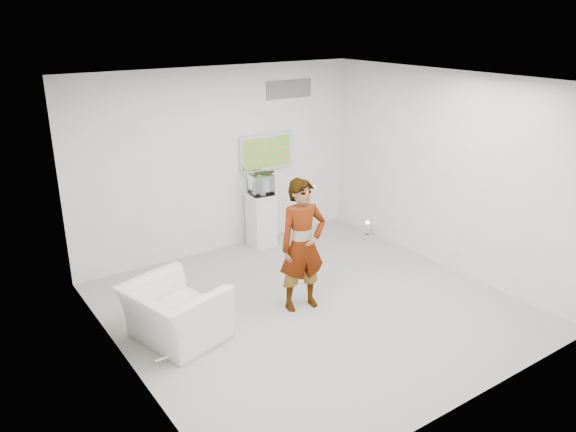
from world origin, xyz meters
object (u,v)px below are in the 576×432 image
object	(u,v)px
person	(302,245)
floor_uplight	(367,229)
tv	(266,152)
pedestal	(261,220)
armchair	(175,313)

from	to	relation	value
person	floor_uplight	world-z (taller)	person
tv	pedestal	distance (m)	1.15
armchair	floor_uplight	size ratio (longest dim) A/B	3.98
armchair	floor_uplight	xyz separation A→B (m)	(4.19, 1.19, -0.22)
pedestal	floor_uplight	bearing A→B (deg)	-22.95
person	pedestal	world-z (taller)	person
floor_uplight	person	bearing A→B (deg)	-150.27
armchair	pedestal	bearing A→B (deg)	-66.01
armchair	person	bearing A→B (deg)	-111.24
pedestal	armchair	bearing A→B (deg)	-141.58
tv	floor_uplight	size ratio (longest dim) A/B	3.60
tv	floor_uplight	world-z (taller)	tv
armchair	pedestal	xyz separation A→B (m)	(2.44, 1.93, 0.10)
person	tv	bearing A→B (deg)	76.65
tv	armchair	size ratio (longest dim) A/B	0.91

